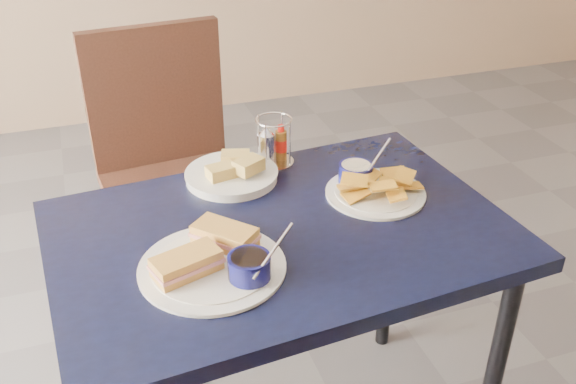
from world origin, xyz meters
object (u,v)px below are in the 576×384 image
object	(u,v)px
sandwich_plate	(216,259)
plantain_plate	(369,185)
dining_table	(282,255)
chair_far	(171,155)
bread_basket	(233,173)
condiment_caddy	(272,145)

from	to	relation	value
sandwich_plate	plantain_plate	world-z (taller)	same
plantain_plate	sandwich_plate	bearing A→B (deg)	-157.06
sandwich_plate	dining_table	bearing A→B (deg)	29.39
chair_far	bread_basket	size ratio (longest dim) A/B	4.12
chair_far	sandwich_plate	bearing A→B (deg)	-92.76
chair_far	bread_basket	distance (m)	0.59
chair_far	plantain_plate	world-z (taller)	chair_far
dining_table	sandwich_plate	world-z (taller)	sandwich_plate
sandwich_plate	condiment_caddy	size ratio (longest dim) A/B	2.38
bread_basket	condiment_caddy	bearing A→B (deg)	24.05
bread_basket	condiment_caddy	distance (m)	0.15
chair_far	condiment_caddy	xyz separation A→B (m)	(0.22, -0.49, 0.23)
plantain_plate	chair_far	bearing A→B (deg)	119.01
bread_basket	sandwich_plate	bearing A→B (deg)	-109.70
dining_table	plantain_plate	size ratio (longest dim) A/B	4.34
dining_table	plantain_plate	distance (m)	0.30
sandwich_plate	chair_far	bearing A→B (deg)	87.24
sandwich_plate	plantain_plate	xyz separation A→B (m)	(0.45, 0.19, -0.00)
chair_far	dining_table	bearing A→B (deg)	-80.50
dining_table	condiment_caddy	bearing A→B (deg)	76.04
condiment_caddy	bread_basket	bearing A→B (deg)	-155.95
sandwich_plate	bread_basket	bearing A→B (deg)	70.30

